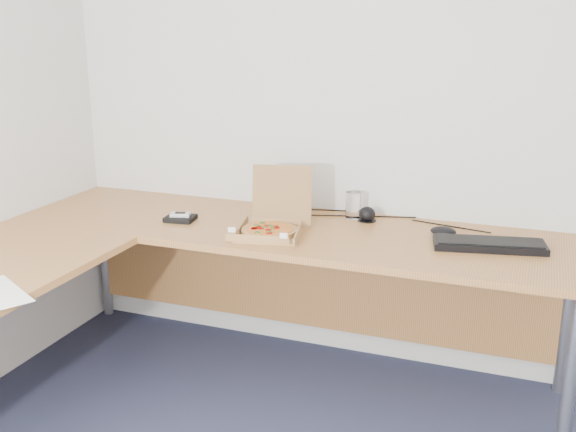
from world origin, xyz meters
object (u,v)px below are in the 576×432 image
at_px(desk, 175,255).
at_px(wallet, 180,218).
at_px(drinking_glass, 353,205).
at_px(pizza_box, 271,227).
at_px(keyboard, 489,245).

relative_size(desk, wallet, 19.35).
xyz_separation_m(desk, drinking_glass, (0.56, 0.67, 0.09)).
distance_m(drinking_glass, wallet, 0.80).
height_order(pizza_box, drinking_glass, pizza_box).
xyz_separation_m(desk, keyboard, (1.19, 0.45, 0.04)).
bearing_deg(desk, keyboard, 20.65).
distance_m(desk, pizza_box, 0.43).
height_order(desk, wallet, wallet).
height_order(pizza_box, wallet, pizza_box).
distance_m(pizza_box, keyboard, 0.91).
height_order(desk, keyboard, keyboard).
height_order(desk, pizza_box, pizza_box).
bearing_deg(wallet, desk, -71.04).
xyz_separation_m(pizza_box, drinking_glass, (0.27, 0.36, 0.03)).
bearing_deg(wallet, keyboard, -2.74).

